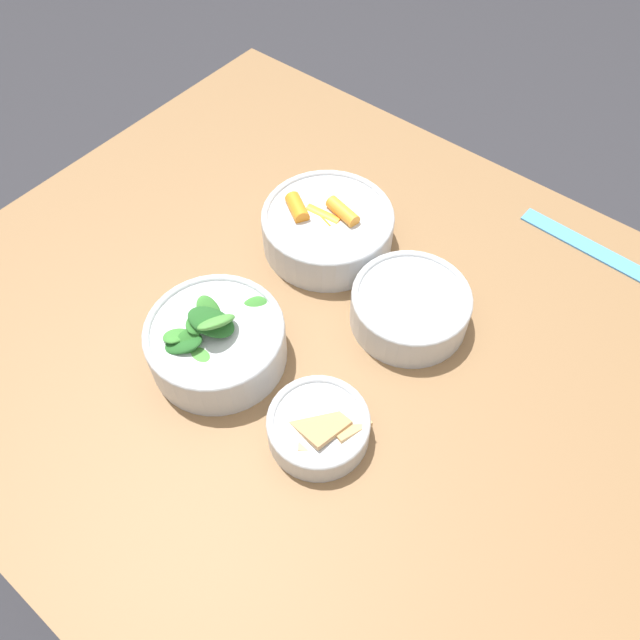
{
  "coord_description": "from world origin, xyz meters",
  "views": [
    {
      "loc": [
        0.22,
        -0.37,
        1.43
      ],
      "look_at": [
        -0.08,
        0.0,
        0.77
      ],
      "focal_mm": 35.0,
      "sensor_mm": 36.0,
      "label": 1
    }
  ],
  "objects_px": {
    "bowl_carrots": "(327,227)",
    "ruler": "(614,261)",
    "bowl_greens": "(215,341)",
    "bowl_cookies": "(319,426)",
    "bowl_beans_hotdog": "(411,309)"
  },
  "relations": [
    {
      "from": "bowl_beans_hotdog",
      "to": "ruler",
      "type": "xyz_separation_m",
      "value": [
        0.17,
        0.28,
        -0.03
      ]
    },
    {
      "from": "bowl_carrots",
      "to": "bowl_beans_hotdog",
      "type": "xyz_separation_m",
      "value": [
        0.18,
        -0.04,
        -0.01
      ]
    },
    {
      "from": "bowl_greens",
      "to": "bowl_beans_hotdog",
      "type": "xyz_separation_m",
      "value": [
        0.16,
        0.21,
        -0.01
      ]
    },
    {
      "from": "bowl_cookies",
      "to": "ruler",
      "type": "xyz_separation_m",
      "value": [
        0.16,
        0.49,
        -0.02
      ]
    },
    {
      "from": "bowl_carrots",
      "to": "bowl_greens",
      "type": "relative_size",
      "value": 1.09
    },
    {
      "from": "bowl_carrots",
      "to": "bowl_greens",
      "type": "distance_m",
      "value": 0.25
    },
    {
      "from": "bowl_carrots",
      "to": "bowl_greens",
      "type": "height_order",
      "value": "bowl_greens"
    },
    {
      "from": "bowl_carrots",
      "to": "ruler",
      "type": "distance_m",
      "value": 0.42
    },
    {
      "from": "bowl_carrots",
      "to": "bowl_cookies",
      "type": "xyz_separation_m",
      "value": [
        0.19,
        -0.25,
        -0.01
      ]
    },
    {
      "from": "bowl_beans_hotdog",
      "to": "bowl_greens",
      "type": "bearing_deg",
      "value": -128.25
    },
    {
      "from": "bowl_carrots",
      "to": "ruler",
      "type": "bearing_deg",
      "value": 33.82
    },
    {
      "from": "bowl_carrots",
      "to": "ruler",
      "type": "height_order",
      "value": "bowl_carrots"
    },
    {
      "from": "bowl_beans_hotdog",
      "to": "ruler",
      "type": "distance_m",
      "value": 0.33
    },
    {
      "from": "bowl_cookies",
      "to": "bowl_carrots",
      "type": "bearing_deg",
      "value": 126.57
    },
    {
      "from": "bowl_greens",
      "to": "bowl_cookies",
      "type": "height_order",
      "value": "bowl_greens"
    }
  ]
}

